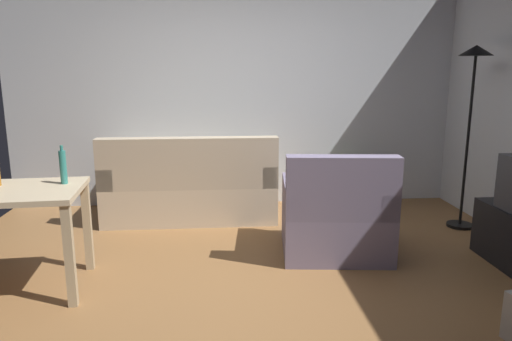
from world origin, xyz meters
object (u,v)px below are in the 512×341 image
at_px(armchair, 336,218).
at_px(couch, 191,190).
at_px(bottle_tall, 63,167).
at_px(potted_plant, 349,179).
at_px(torchiere_lamp, 473,87).

bearing_deg(armchair, couch, -34.68).
bearing_deg(bottle_tall, potted_plant, 33.96).
xyz_separation_m(couch, bottle_tall, (-0.83, -1.48, 0.58)).
bearing_deg(couch, armchair, 139.59).
height_order(couch, bottle_tall, bottle_tall).
xyz_separation_m(couch, torchiere_lamp, (2.76, -0.52, 1.11)).
bearing_deg(bottle_tall, torchiere_lamp, 14.93).
xyz_separation_m(torchiere_lamp, potted_plant, (-0.94, 0.83, -1.08)).
bearing_deg(armchair, potted_plant, -104.08).
bearing_deg(torchiere_lamp, armchair, -157.73).
bearing_deg(potted_plant, torchiere_lamp, -41.34).
bearing_deg(bottle_tall, couch, 60.52).
relative_size(torchiere_lamp, potted_plant, 3.18).
height_order(torchiere_lamp, potted_plant, torchiere_lamp).
bearing_deg(torchiere_lamp, bottle_tall, -165.07).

